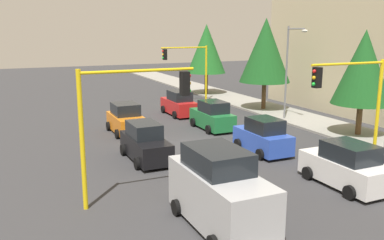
{
  "coord_description": "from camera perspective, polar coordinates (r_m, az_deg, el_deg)",
  "views": [
    {
      "loc": [
        21.12,
        -9.9,
        6.67
      ],
      "look_at": [
        -1.9,
        0.55,
        1.2
      ],
      "focal_mm": 38.75,
      "sensor_mm": 36.0,
      "label": 1
    }
  ],
  "objects": [
    {
      "name": "car_white",
      "position": [
        19.3,
        20.44,
        -6.0
      ],
      "size": [
        4.11,
        2.11,
        1.98
      ],
      "color": "white",
      "rests_on": "ground"
    },
    {
      "name": "delivery_van_silver",
      "position": [
        14.39,
        3.81,
        -9.82
      ],
      "size": [
        4.8,
        2.22,
        2.77
      ],
      "color": "#B2B5BA",
      "rests_on": "ground"
    },
    {
      "name": "ground_plane",
      "position": [
        24.27,
        0.69,
        -3.75
      ],
      "size": [
        120.0,
        120.0,
        0.0
      ],
      "primitive_type": "plane",
      "color": "#353538"
    },
    {
      "name": "tree_roadside_near",
      "position": [
        28.05,
        22.53,
        6.7
      ],
      "size": [
        3.71,
        3.71,
        6.76
      ],
      "color": "brown",
      "rests_on": "ground"
    },
    {
      "name": "traffic_signal_far_left",
      "position": [
        38.52,
        -0.54,
        7.89
      ],
      "size": [
        0.36,
        4.59,
        5.3
      ],
      "color": "yellow",
      "rests_on": "ground"
    },
    {
      "name": "car_black",
      "position": [
        21.86,
        -6.46,
        -3.19
      ],
      "size": [
        4.19,
        1.94,
        1.98
      ],
      "color": "black",
      "rests_on": "ground"
    },
    {
      "name": "car_green",
      "position": [
        28.52,
        2.82,
        0.51
      ],
      "size": [
        3.93,
        1.98,
        1.98
      ],
      "color": "#1E7238",
      "rests_on": "ground"
    },
    {
      "name": "traffic_signal_near_right",
      "position": [
        15.98,
        -8.53,
        1.68
      ],
      "size": [
        0.36,
        4.59,
        5.33
      ],
      "color": "yellow",
      "rests_on": "ground"
    },
    {
      "name": "tree_roadside_mid",
      "position": [
        35.31,
        10.07,
        9.41
      ],
      "size": [
        4.22,
        4.22,
        7.71
      ],
      "color": "brown",
      "rests_on": "ground"
    },
    {
      "name": "car_red",
      "position": [
        33.29,
        -1.81,
        2.21
      ],
      "size": [
        4.09,
        1.94,
        1.98
      ],
      "color": "red",
      "rests_on": "ground"
    },
    {
      "name": "car_blue",
      "position": [
        23.32,
        9.74,
        -2.31
      ],
      "size": [
        3.68,
        1.99,
        1.98
      ],
      "color": "blue",
      "rests_on": "ground"
    },
    {
      "name": "tree_roadside_far",
      "position": [
        43.71,
        2.0,
        9.77
      ],
      "size": [
        4.02,
        4.02,
        7.34
      ],
      "color": "brown",
      "rests_on": "ground"
    },
    {
      "name": "sidewalk_kerb",
      "position": [
        33.8,
        13.32,
        0.62
      ],
      "size": [
        80.0,
        4.0,
        0.15
      ],
      "primitive_type": "cube",
      "color": "gray",
      "rests_on": "ground"
    },
    {
      "name": "street_lamp_curbside",
      "position": [
        31.34,
        13.36,
        7.63
      ],
      "size": [
        2.15,
        0.28,
        7.0
      ],
      "color": "slate",
      "rests_on": "ground"
    },
    {
      "name": "apartment_block",
      "position": [
        38.31,
        24.18,
        13.52
      ],
      "size": [
        17.38,
        9.3,
        16.45
      ],
      "color": "#C6B793",
      "rests_on": "ground"
    },
    {
      "name": "traffic_signal_near_left",
      "position": [
        21.88,
        21.2,
        3.69
      ],
      "size": [
        0.36,
        4.59,
        5.26
      ],
      "color": "yellow",
      "rests_on": "ground"
    },
    {
      "name": "car_orange",
      "position": [
        27.75,
        -9.04,
        0.05
      ],
      "size": [
        3.85,
        2.1,
        1.98
      ],
      "color": "orange",
      "rests_on": "ground"
    }
  ]
}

